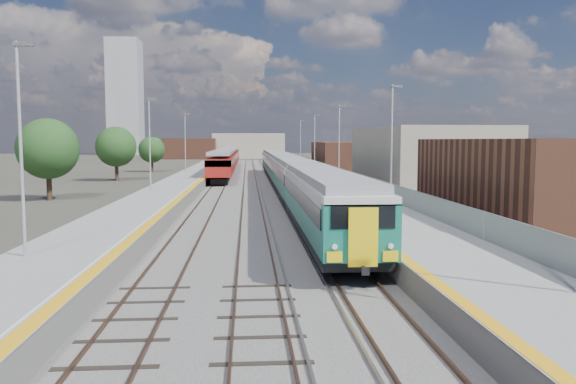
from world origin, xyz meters
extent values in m
plane|color=#47443A|center=(0.00, 50.00, 0.00)|extent=(320.00, 320.00, 0.00)
cube|color=#565451|center=(-2.25, 52.50, 0.03)|extent=(10.50, 155.00, 0.06)
cube|color=#4C3323|center=(0.78, 55.00, 0.11)|extent=(0.07, 160.00, 0.14)
cube|color=#4C3323|center=(2.22, 55.00, 0.11)|extent=(0.07, 160.00, 0.14)
cube|color=#4C3323|center=(-2.72, 55.00, 0.11)|extent=(0.07, 160.00, 0.14)
cube|color=#4C3323|center=(-1.28, 55.00, 0.11)|extent=(0.07, 160.00, 0.14)
cube|color=#4C3323|center=(-6.22, 55.00, 0.11)|extent=(0.07, 160.00, 0.14)
cube|color=#4C3323|center=(-4.78, 55.00, 0.11)|extent=(0.07, 160.00, 0.14)
cube|color=gray|center=(0.45, 55.00, 0.10)|extent=(0.08, 160.00, 0.10)
cube|color=gray|center=(-0.95, 55.00, 0.10)|extent=(0.08, 160.00, 0.10)
cube|color=slate|center=(5.25, 52.50, 0.50)|extent=(4.70, 155.00, 1.00)
cube|color=gray|center=(5.25, 52.50, 1.00)|extent=(4.70, 155.00, 0.03)
cube|color=#EBA414|center=(3.15, 52.50, 1.02)|extent=(0.40, 155.00, 0.01)
cube|color=gray|center=(7.45, 52.50, 1.60)|extent=(0.06, 155.00, 1.20)
cylinder|color=#9EA0A3|center=(6.60, 22.00, 4.77)|extent=(0.12, 0.12, 7.50)
cube|color=#4C4C4F|center=(6.85, 22.00, 8.42)|extent=(0.70, 0.18, 0.14)
cylinder|color=#9EA0A3|center=(6.60, 42.00, 4.77)|extent=(0.12, 0.12, 7.50)
cube|color=#4C4C4F|center=(6.85, 42.00, 8.42)|extent=(0.70, 0.18, 0.14)
cylinder|color=#9EA0A3|center=(6.60, 62.00, 4.77)|extent=(0.12, 0.12, 7.50)
cube|color=#4C4C4F|center=(6.85, 62.00, 8.42)|extent=(0.70, 0.18, 0.14)
cylinder|color=#9EA0A3|center=(6.60, 82.00, 4.77)|extent=(0.12, 0.12, 7.50)
cube|color=#4C4C4F|center=(6.85, 82.00, 8.42)|extent=(0.70, 0.18, 0.14)
cube|color=slate|center=(-9.05, 52.50, 0.50)|extent=(4.30, 155.00, 1.00)
cube|color=gray|center=(-9.05, 52.50, 1.00)|extent=(4.30, 155.00, 0.03)
cube|color=#EBA414|center=(-7.15, 52.50, 1.02)|extent=(0.45, 155.00, 0.01)
cube|color=silver|center=(-7.50, 52.50, 1.03)|extent=(0.08, 155.00, 0.01)
cylinder|color=#9EA0A3|center=(-10.20, 8.00, 4.77)|extent=(0.12, 0.12, 7.50)
cube|color=#4C4C4F|center=(-9.95, 8.00, 8.42)|extent=(0.70, 0.18, 0.14)
cylinder|color=#9EA0A3|center=(-10.20, 34.00, 4.77)|extent=(0.12, 0.12, 7.50)
cube|color=#4C4C4F|center=(-9.95, 34.00, 8.42)|extent=(0.70, 0.18, 0.14)
cylinder|color=#9EA0A3|center=(-10.20, 60.00, 4.77)|extent=(0.12, 0.12, 7.50)
cube|color=#4C4C4F|center=(-9.95, 60.00, 8.42)|extent=(0.70, 0.18, 0.14)
cube|color=brown|center=(14.00, 18.00, 2.60)|extent=(9.00, 16.00, 5.20)
cube|color=tan|center=(16.00, 45.00, 3.20)|extent=(11.00, 22.00, 6.40)
cube|color=brown|center=(13.00, 78.00, 2.40)|extent=(8.00, 18.00, 4.80)
cube|color=tan|center=(-2.00, 150.00, 3.50)|extent=(20.00, 14.00, 7.00)
cube|color=brown|center=(-18.00, 145.00, 2.80)|extent=(14.00, 12.00, 5.60)
cube|color=gray|center=(-45.00, 190.00, 20.00)|extent=(11.00, 11.00, 40.00)
cube|color=black|center=(1.50, 15.61, 0.83)|extent=(2.56, 18.36, 0.43)
cube|color=#13645D|center=(1.50, 15.61, 1.58)|extent=(2.66, 18.36, 1.07)
cube|color=black|center=(1.50, 15.61, 2.43)|extent=(2.71, 18.36, 0.73)
cube|color=silver|center=(1.50, 15.61, 3.01)|extent=(2.66, 18.36, 0.45)
cube|color=gray|center=(1.50, 15.61, 3.41)|extent=(2.35, 18.36, 0.38)
cube|color=black|center=(1.50, 34.47, 0.83)|extent=(2.56, 18.36, 0.43)
cube|color=#13645D|center=(1.50, 34.47, 1.58)|extent=(2.66, 18.36, 1.07)
cube|color=black|center=(1.50, 34.47, 2.43)|extent=(2.71, 18.36, 0.73)
cube|color=silver|center=(1.50, 34.47, 3.01)|extent=(2.66, 18.36, 0.45)
cube|color=gray|center=(1.50, 34.47, 3.41)|extent=(2.35, 18.36, 0.38)
cube|color=black|center=(1.50, 53.34, 0.83)|extent=(2.56, 18.36, 0.43)
cube|color=#13645D|center=(1.50, 53.34, 1.58)|extent=(2.66, 18.36, 1.07)
cube|color=black|center=(1.50, 53.34, 2.43)|extent=(2.71, 18.36, 0.73)
cube|color=silver|center=(1.50, 53.34, 3.01)|extent=(2.66, 18.36, 0.45)
cube|color=gray|center=(1.50, 53.34, 3.41)|extent=(2.35, 18.36, 0.38)
cube|color=black|center=(1.50, 72.20, 0.83)|extent=(2.56, 18.36, 0.43)
cube|color=#13645D|center=(1.50, 72.20, 1.58)|extent=(2.66, 18.36, 1.07)
cube|color=black|center=(1.50, 72.20, 2.43)|extent=(2.71, 18.36, 0.73)
cube|color=silver|center=(1.50, 72.20, 3.01)|extent=(2.66, 18.36, 0.45)
cube|color=gray|center=(1.50, 72.20, 3.41)|extent=(2.35, 18.36, 0.38)
cube|color=#13645D|center=(1.50, 6.19, 2.02)|extent=(2.64, 0.57, 1.98)
cube|color=black|center=(1.50, 5.90, 2.59)|extent=(2.17, 0.06, 0.75)
cube|color=yellow|center=(1.50, 5.84, 1.93)|extent=(0.99, 0.09, 1.98)
cube|color=black|center=(-5.50, 58.25, 0.48)|extent=(1.93, 16.42, 0.67)
cube|color=maroon|center=(-5.50, 58.25, 2.08)|extent=(2.85, 19.31, 2.03)
cube|color=black|center=(-5.50, 58.25, 2.59)|extent=(2.91, 19.31, 0.71)
cube|color=gray|center=(-5.50, 58.25, 3.61)|extent=(2.54, 19.31, 0.41)
cube|color=black|center=(-5.50, 78.07, 0.48)|extent=(1.93, 16.42, 0.67)
cube|color=maroon|center=(-5.50, 78.07, 2.08)|extent=(2.85, 19.31, 2.03)
cube|color=black|center=(-5.50, 78.07, 2.59)|extent=(2.91, 19.31, 0.71)
cube|color=gray|center=(-5.50, 78.07, 3.61)|extent=(2.54, 19.31, 0.41)
cube|color=black|center=(-5.50, 97.88, 0.48)|extent=(1.93, 16.42, 0.67)
cube|color=maroon|center=(-5.50, 97.88, 2.08)|extent=(2.85, 19.31, 2.03)
cube|color=black|center=(-5.50, 97.88, 2.59)|extent=(2.91, 19.31, 0.71)
cube|color=gray|center=(-5.50, 97.88, 3.61)|extent=(2.54, 19.31, 0.41)
cylinder|color=#382619|center=(-19.20, 36.74, 1.22)|extent=(0.44, 0.44, 2.44)
sphere|color=#1A441B|center=(-19.20, 36.74, 4.41)|extent=(5.15, 5.15, 5.15)
cylinder|color=#382619|center=(-18.77, 59.70, 1.19)|extent=(0.44, 0.44, 2.38)
sphere|color=#1A441B|center=(-18.77, 59.70, 4.30)|extent=(5.03, 5.03, 5.03)
cylinder|color=#382619|center=(-17.73, 79.69, 1.00)|extent=(0.44, 0.44, 1.99)
sphere|color=#1A441B|center=(-17.73, 79.69, 3.60)|extent=(4.21, 4.21, 4.21)
cylinder|color=#382619|center=(24.51, 62.27, 0.95)|extent=(0.44, 0.44, 1.90)
sphere|color=#1A441B|center=(24.51, 62.27, 3.43)|extent=(4.01, 4.01, 4.01)
camera|label=1|loc=(-2.29, -12.24, 5.13)|focal=35.00mm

